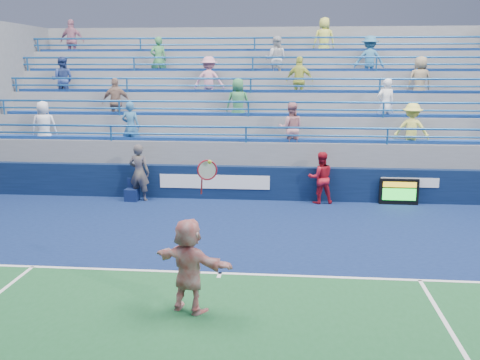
# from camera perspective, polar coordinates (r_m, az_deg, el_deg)

# --- Properties ---
(ground) EXTENTS (120.00, 120.00, 0.00)m
(ground) POSITION_cam_1_polar(r_m,az_deg,el_deg) (11.41, -2.15, -10.01)
(ground) COLOR #333538
(sponsor_wall) EXTENTS (18.00, 0.32, 1.10)m
(sponsor_wall) POSITION_cam_1_polar(r_m,az_deg,el_deg) (17.45, 0.59, -0.31)
(sponsor_wall) COLOR #091632
(sponsor_wall) RESTS_ON ground
(bleacher_stand) EXTENTS (18.00, 5.60, 6.13)m
(bleacher_stand) POSITION_cam_1_polar(r_m,az_deg,el_deg) (20.98, 1.43, 4.56)
(bleacher_stand) COLOR slate
(bleacher_stand) RESTS_ON ground
(serve_speed_board) EXTENTS (1.20, 0.16, 0.83)m
(serve_speed_board) POSITION_cam_1_polar(r_m,az_deg,el_deg) (17.50, 16.59, -1.22)
(serve_speed_board) COLOR black
(serve_speed_board) RESTS_ON ground
(judge_chair) EXTENTS (0.43, 0.43, 0.72)m
(judge_chair) POSITION_cam_1_polar(r_m,az_deg,el_deg) (17.64, -11.43, -1.47)
(judge_chair) COLOR #0D1A42
(judge_chair) RESTS_ON ground
(tennis_player) EXTENTS (1.66, 1.13, 2.76)m
(tennis_player) POSITION_cam_1_polar(r_m,az_deg,el_deg) (9.53, -5.49, -9.05)
(tennis_player) COLOR white
(tennis_player) RESTS_ON ground
(line_judge) EXTENTS (0.74, 0.54, 1.86)m
(line_judge) POSITION_cam_1_polar(r_m,az_deg,el_deg) (17.50, -10.70, 0.79)
(line_judge) COLOR #141837
(line_judge) RESTS_ON ground
(ball_girl) EXTENTS (0.91, 0.76, 1.66)m
(ball_girl) POSITION_cam_1_polar(r_m,az_deg,el_deg) (17.06, 8.60, 0.23)
(ball_girl) COLOR #AD1323
(ball_girl) RESTS_ON ground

